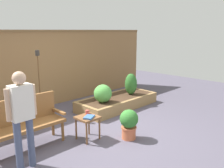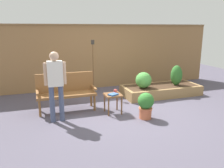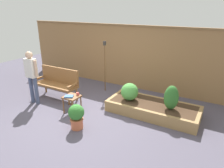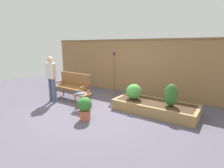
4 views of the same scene
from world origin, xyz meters
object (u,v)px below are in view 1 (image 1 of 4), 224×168
(cup_on_table, at_px, (87,112))
(shrub_far_corner, at_px, (131,84))
(tiki_torch, at_px, (39,72))
(shrub_near_bench, at_px, (103,94))
(garden_bench, at_px, (23,120))
(person_by_bench, at_px, (22,112))
(potted_boxwood, at_px, (129,123))
(book_on_table, at_px, (89,117))
(side_table, at_px, (88,121))

(cup_on_table, relative_size, shrub_far_corner, 0.17)
(shrub_far_corner, xyz_separation_m, tiki_torch, (-2.43, 0.86, 0.55))
(cup_on_table, bearing_deg, shrub_near_bench, 34.02)
(shrub_far_corner, bearing_deg, garden_bench, -174.55)
(shrub_near_bench, relative_size, person_by_bench, 0.30)
(shrub_near_bench, relative_size, shrub_far_corner, 0.76)
(cup_on_table, bearing_deg, potted_boxwood, -54.16)
(garden_bench, xyz_separation_m, cup_on_table, (1.15, -0.46, -0.03))
(person_by_bench, bearing_deg, cup_on_table, 8.90)
(shrub_far_corner, bearing_deg, book_on_table, -157.69)
(garden_bench, xyz_separation_m, potted_boxwood, (1.65, -1.15, -0.20))
(cup_on_table, bearing_deg, tiki_torch, 95.15)
(side_table, distance_m, cup_on_table, 0.20)
(side_table, bearing_deg, person_by_bench, -175.86)
(shrub_far_corner, bearing_deg, shrub_near_bench, 180.00)
(garden_bench, relative_size, tiki_torch, 0.85)
(potted_boxwood, distance_m, person_by_bench, 2.08)
(garden_bench, bearing_deg, potted_boxwood, -34.85)
(garden_bench, bearing_deg, book_on_table, -32.89)
(potted_boxwood, xyz_separation_m, shrub_near_bench, (0.66, 1.47, 0.20))
(side_table, bearing_deg, potted_boxwood, -43.06)
(side_table, height_order, book_on_table, book_on_table)
(shrub_near_bench, xyz_separation_m, person_by_bench, (-2.60, -1.01, 0.40))
(side_table, xyz_separation_m, shrub_near_bench, (1.26, 0.91, 0.14))
(book_on_table, bearing_deg, person_by_bench, 152.90)
(garden_bench, bearing_deg, tiki_torch, 49.86)
(side_table, height_order, potted_boxwood, potted_boxwood)
(book_on_table, height_order, shrub_far_corner, shrub_far_corner)
(book_on_table, bearing_deg, cup_on_table, 30.59)
(shrub_far_corner, bearing_deg, potted_boxwood, -140.45)
(garden_bench, height_order, tiki_torch, tiki_torch)
(book_on_table, bearing_deg, shrub_near_bench, 9.56)
(garden_bench, relative_size, shrub_near_bench, 3.04)
(side_table, bearing_deg, book_on_table, -106.68)
(side_table, distance_m, tiki_torch, 1.93)
(person_by_bench, bearing_deg, garden_bench, 66.61)
(potted_boxwood, height_order, person_by_bench, person_by_bench)
(cup_on_table, xyz_separation_m, book_on_table, (-0.13, -0.21, -0.02))
(tiki_torch, bearing_deg, shrub_near_bench, -33.26)
(cup_on_table, height_order, person_by_bench, person_by_bench)
(side_table, distance_m, potted_boxwood, 0.82)
(garden_bench, relative_size, potted_boxwood, 2.36)
(side_table, bearing_deg, garden_bench, 150.78)
(garden_bench, relative_size, side_table, 3.00)
(tiki_torch, bearing_deg, potted_boxwood, -74.50)
(cup_on_table, xyz_separation_m, shrub_far_corner, (2.28, 0.78, 0.09))
(book_on_table, xyz_separation_m, shrub_near_bench, (1.29, 0.99, 0.04))
(potted_boxwood, relative_size, shrub_far_corner, 0.98)
(tiki_torch, bearing_deg, person_by_bench, -124.74)
(side_table, height_order, shrub_near_bench, shrub_near_bench)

